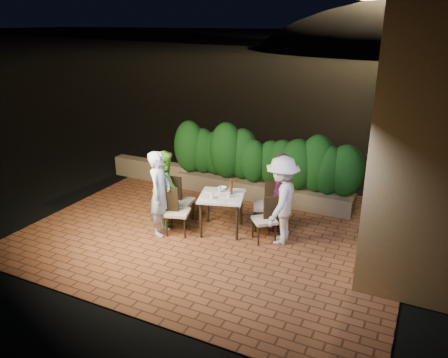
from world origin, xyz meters
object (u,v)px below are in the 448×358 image
Objects in this scene: beer_bottle at (231,187)px; diner_purple at (282,192)px; parapet_lamp at (160,160)px; chair_left_back at (181,200)px; diner_green at (166,187)px; dining_table at (222,213)px; chair_left_front at (178,211)px; diner_white at (282,200)px; chair_right_back at (265,205)px; chair_right_front at (264,219)px; bowl at (223,188)px; diner_blue at (160,193)px.

diner_purple reaches higher than beer_bottle.
beer_bottle is at bearing -31.76° from parapet_lamp.
diner_green reaches higher than chair_left_back.
chair_left_front is (-0.71, -0.47, 0.09)m from dining_table.
parapet_lamp is at bearing -116.92° from diner_white.
chair_right_back is 0.42m from diner_purple.
chair_right_front is 0.71m from diner_purple.
diner_purple is at bearing 14.16° from bowl.
dining_table is 1.26m from diner_blue.
diner_blue is at bearing -65.91° from diner_purple.
chair_right_front is (1.02, -0.32, -0.33)m from bowl.
chair_right_back is 0.67× the size of diner_green.
beer_bottle is at bearing -50.66° from chair_right_front.
chair_right_back is at bearing -76.21° from diner_purple.
diner_blue is 1.10× the size of diner_green.
chair_right_front is 2.02m from diner_blue.
chair_right_front is (0.89, -0.01, 0.06)m from dining_table.
chair_left_back is at bearing -126.36° from diner_green.
diner_green reaches higher than parapet_lamp.
chair_right_front is at bearing -73.96° from diner_white.
chair_right_back is 0.60× the size of diner_white.
chair_left_front reaches higher than chair_right_front.
diner_purple is at bearing 30.60° from dining_table.
beer_bottle is 1.13m from chair_left_back.
beer_bottle is at bearing -67.74° from diner_purple.
diner_white reaches higher than diner_purple.
chair_right_back is at bearing 34.37° from dining_table.
dining_table is 3.26m from parapet_lamp.
chair_right_front is at bearing -0.85° from dining_table.
dining_table is 0.57m from beer_bottle.
dining_table is at bearing -66.68° from bowl.
beer_bottle reaches higher than chair_left_back.
chair_right_front is 4.02m from parapet_lamp.
chair_left_back is 1.79m from chair_right_front.
chair_left_front is 0.70m from diner_green.
diner_blue is (-1.15, -0.72, -0.08)m from beer_bottle.
chair_left_back is at bearing -5.40° from chair_right_back.
beer_bottle is 0.36m from bowl.
chair_left_back is at bearing -88.50° from diner_white.
bowl is 0.10× the size of diner_purple.
chair_right_back is at bearing -22.12° from parapet_lamp.
parapet_lamp is (-1.45, 1.93, -0.18)m from diner_green.
diner_purple reaches higher than dining_table.
chair_right_back is (0.85, 0.18, -0.27)m from bowl.
diner_green reaches higher than chair_right_front.
beer_bottle is at bearing -34.18° from bowl.
diner_green reaches higher than chair_right_back.
chair_left_back is 2.03m from diner_purple.
chair_left_back is at bearing -39.27° from chair_right_front.
diner_purple is at bearing -70.72° from diner_blue.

